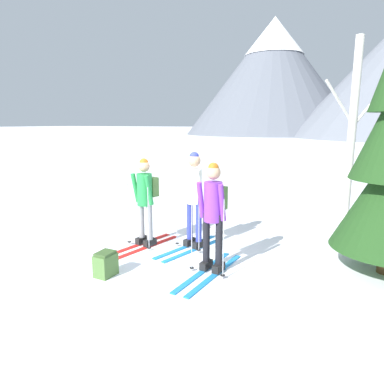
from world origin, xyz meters
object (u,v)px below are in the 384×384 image
(skier_in_green, at_px, (145,198))
(birch_tree_tall, at_px, (351,138))
(skier_in_purple, at_px, (213,211))
(backpack_on_snow_front, at_px, (106,264))
(skier_in_white, at_px, (194,196))

(skier_in_green, bearing_deg, birch_tree_tall, 34.38)
(skier_in_purple, xyz_separation_m, backpack_on_snow_front, (-1.40, -0.87, -0.78))
(skier_in_green, xyz_separation_m, skier_in_purple, (1.59, -0.55, 0.03))
(skier_in_green, relative_size, skier_in_white, 0.94)
(skier_in_white, relative_size, backpack_on_snow_front, 4.70)
(skier_in_purple, bearing_deg, backpack_on_snow_front, -148.13)
(skier_in_green, xyz_separation_m, backpack_on_snow_front, (0.19, -1.42, -0.74))
(birch_tree_tall, relative_size, backpack_on_snow_front, 10.31)
(skier_in_purple, relative_size, birch_tree_tall, 0.45)
(skier_in_white, bearing_deg, skier_in_purple, -48.92)
(skier_in_green, relative_size, birch_tree_tall, 0.43)
(skier_in_purple, height_order, birch_tree_tall, birch_tree_tall)
(skier_in_green, distance_m, birch_tree_tall, 4.21)
(skier_in_green, height_order, birch_tree_tall, birch_tree_tall)
(skier_in_green, height_order, backpack_on_snow_front, skier_in_green)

